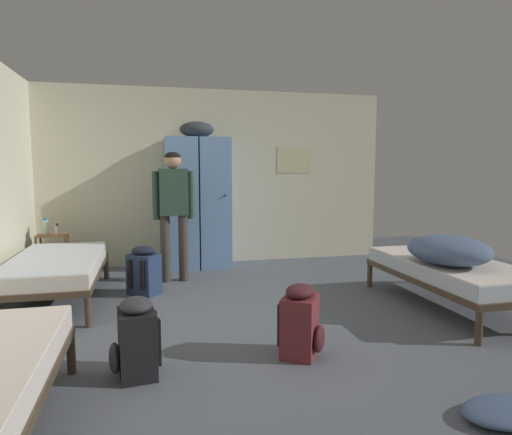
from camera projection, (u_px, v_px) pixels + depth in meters
The scene contains 14 objects.
ground_plane at pixel (263, 322), 4.17m from camera, with size 8.88×8.88×0.00m, color #565B66.
room_backdrop at pixel (119, 180), 5.03m from camera, with size 5.17×5.61×2.57m.
locker_bank at pixel (198, 200), 6.40m from camera, with size 0.90×0.55×2.07m.
shelf_unit at pixel (53, 251), 5.86m from camera, with size 0.38×0.30×0.57m.
bed_left_rear at pixel (57, 266), 4.80m from camera, with size 0.90×1.90×0.49m.
bed_right at pixel (451, 271), 4.58m from camera, with size 0.90×1.90×0.49m.
bedding_heap at pixel (449, 250), 4.38m from camera, with size 0.72×0.87×0.28m.
person_traveler at pixel (174, 204), 5.60m from camera, with size 0.51×0.22×1.62m.
water_bottle at pixel (46, 227), 5.82m from camera, with size 0.07×0.07×0.22m.
lotion_bottle at pixel (57, 230), 5.80m from camera, with size 0.06×0.06×0.15m.
backpack_maroon at pixel (301, 322), 3.42m from camera, with size 0.41×0.40×0.55m.
backpack_navy at pixel (145, 271), 5.09m from camera, with size 0.41×0.42×0.55m.
backpack_black at pixel (136, 339), 3.08m from camera, with size 0.36×0.35×0.55m.
clothes_pile_denim at pixel (509, 411), 2.56m from camera, with size 0.57×0.36×0.09m.
Camera 1 is at (-1.01, -3.91, 1.42)m, focal length 31.60 mm.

